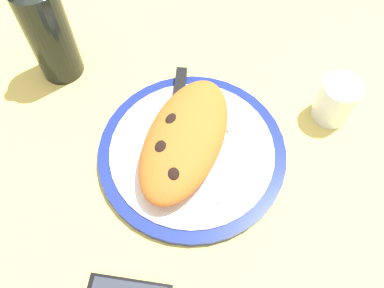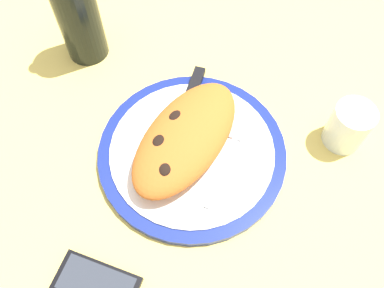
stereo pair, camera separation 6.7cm
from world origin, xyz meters
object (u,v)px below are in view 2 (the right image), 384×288
object	(u,v)px
fork	(229,154)
smartphone	(97,284)
water_glass	(347,128)
plate	(192,152)
wine_bottle	(75,7)
knife	(188,103)
calzone	(187,136)

from	to	relation	value
fork	smartphone	bearing A→B (deg)	171.20
fork	water_glass	xyz separation A→B (cm)	(14.92, -14.19, 1.70)
plate	wine_bottle	bearing A→B (deg)	76.47
plate	wine_bottle	distance (cm)	33.18
knife	wine_bottle	xyz separation A→B (cm)	(0.21, 24.74, 9.04)
fork	wine_bottle	bearing A→B (deg)	82.89
smartphone	knife	bearing A→B (deg)	11.99
fork	knife	distance (cm)	12.19
smartphone	wine_bottle	world-z (taller)	wine_bottle
plate	water_glass	bearing A→B (deg)	-47.93
plate	smartphone	xyz separation A→B (cm)	(-25.72, -1.09, -0.26)
calzone	wine_bottle	world-z (taller)	wine_bottle
fork	wine_bottle	size ratio (longest dim) A/B	0.62
calzone	water_glass	bearing A→B (deg)	-50.23
calzone	smartphone	world-z (taller)	calzone
fork	water_glass	world-z (taller)	water_glass
fork	plate	bearing A→B (deg)	117.42
calzone	fork	size ratio (longest dim) A/B	1.47
knife	water_glass	bearing A→B (deg)	-67.46
calzone	smartphone	xyz separation A→B (cm)	(-26.02, -2.39, -4.07)
plate	knife	world-z (taller)	knife
plate	smartphone	bearing A→B (deg)	-177.57
calzone	smartphone	bearing A→B (deg)	-174.75
water_glass	fork	bearing A→B (deg)	136.44
smartphone	calzone	bearing A→B (deg)	5.25
plate	calzone	xyz separation A→B (cm)	(0.30, 1.30, 3.81)
fork	knife	xyz separation A→B (cm)	(4.30, 11.40, 0.29)
fork	knife	world-z (taller)	knife
fork	water_glass	size ratio (longest dim) A/B	2.07
knife	wine_bottle	distance (cm)	26.35
water_glass	wine_bottle	world-z (taller)	wine_bottle
knife	smartphone	size ratio (longest dim) A/B	1.71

